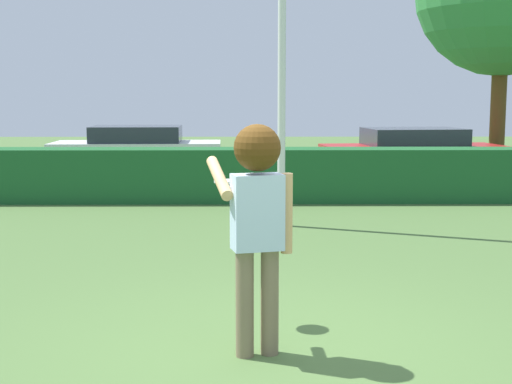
{
  "coord_description": "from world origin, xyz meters",
  "views": [
    {
      "loc": [
        -0.18,
        -5.47,
        2.01
      ],
      "look_at": [
        -0.12,
        0.94,
        1.15
      ],
      "focal_mm": 50.59,
      "sensor_mm": 36.0,
      "label": 1
    }
  ],
  "objects": [
    {
      "name": "frisbee",
      "position": [
        -0.36,
        0.85,
        1.26
      ],
      "size": [
        0.27,
        0.27,
        0.03
      ],
      "color": "white"
    },
    {
      "name": "person",
      "position": [
        -0.12,
        -0.05,
        1.16
      ],
      "size": [
        0.69,
        0.7,
        1.8
      ],
      "color": "#7E6B51",
      "rests_on": "ground"
    },
    {
      "name": "hedge_row",
      "position": [
        0.0,
        8.22,
        0.51
      ],
      "size": [
        19.17,
        0.9,
        1.01
      ],
      "primitive_type": "cube",
      "color": "#1C5728",
      "rests_on": "ground"
    },
    {
      "name": "ground_plane",
      "position": [
        0.0,
        0.0,
        0.0
      ],
      "size": [
        60.0,
        60.0,
        0.0
      ],
      "primitive_type": "plane",
      "color": "#4B6B36"
    },
    {
      "name": "parked_car_white",
      "position": [
        -3.01,
        12.69,
        0.69
      ],
      "size": [
        4.26,
        1.93,
        1.25
      ],
      "color": "white",
      "rests_on": "ground"
    },
    {
      "name": "parked_car_red",
      "position": [
        3.68,
        11.41,
        0.69
      ],
      "size": [
        4.36,
        2.17,
        1.25
      ],
      "color": "#B21E1E",
      "rests_on": "ground"
    },
    {
      "name": "lamppost",
      "position": [
        0.31,
        5.59,
        3.23
      ],
      "size": [
        0.24,
        0.24,
        5.84
      ],
      "color": "silver",
      "rests_on": "ground"
    }
  ]
}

